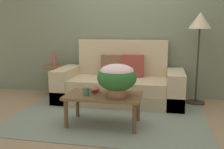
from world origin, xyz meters
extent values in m
plane|color=#997A56|center=(0.00, 0.00, 0.00)|extent=(14.00, 14.00, 0.00)
cube|color=slate|center=(0.00, 1.31, 1.47)|extent=(6.40, 0.12, 2.95)
cube|color=gray|center=(0.00, -0.09, 0.01)|extent=(2.79, 1.89, 0.01)
cube|color=tan|center=(0.00, 0.75, 0.12)|extent=(2.20, 0.93, 0.23)
cube|color=tan|center=(0.00, 0.72, 0.33)|extent=(1.64, 0.84, 0.19)
cube|color=tan|center=(0.00, 1.13, 0.64)|extent=(1.64, 0.17, 0.86)
cube|color=tan|center=(-0.96, 0.75, 0.29)|extent=(0.28, 0.93, 0.58)
cube|color=tan|center=(0.96, 0.75, 0.29)|extent=(0.28, 0.93, 0.58)
cube|color=#93382D|center=(0.21, 0.96, 0.62)|extent=(0.40, 0.20, 0.40)
cube|color=brown|center=(-0.17, 0.97, 0.62)|extent=(0.39, 0.18, 0.39)
cylinder|color=brown|center=(-0.46, -0.59, 0.19)|extent=(0.05, 0.05, 0.39)
cylinder|color=brown|center=(0.43, -0.59, 0.19)|extent=(0.05, 0.05, 0.39)
cylinder|color=brown|center=(-0.46, -0.14, 0.19)|extent=(0.05, 0.05, 0.39)
cylinder|color=brown|center=(0.43, -0.14, 0.19)|extent=(0.05, 0.05, 0.39)
cube|color=brown|center=(-0.01, -0.36, 0.41)|extent=(1.00, 0.57, 0.04)
cylinder|color=brown|center=(-1.30, 0.96, 0.01)|extent=(0.28, 0.28, 0.03)
cylinder|color=brown|center=(-1.30, 0.96, 0.29)|extent=(0.05, 0.05, 0.52)
cylinder|color=brown|center=(-1.30, 0.96, 0.56)|extent=(0.43, 0.43, 0.03)
cylinder|color=#2D2823|center=(1.32, 0.95, 0.01)|extent=(0.31, 0.31, 0.03)
cylinder|color=#2D2823|center=(1.32, 0.95, 0.66)|extent=(0.03, 0.03, 1.25)
cone|color=#C6B289|center=(1.32, 0.95, 1.42)|extent=(0.38, 0.38, 0.27)
cylinder|color=#A36B4C|center=(0.18, -0.40, 0.49)|extent=(0.25, 0.25, 0.13)
ellipsoid|color=#286028|center=(0.18, -0.40, 0.67)|extent=(0.51, 0.51, 0.34)
ellipsoid|color=beige|center=(0.18, -0.40, 0.75)|extent=(0.43, 0.43, 0.19)
cylinder|color=#3D664C|center=(-0.22, -0.45, 0.48)|extent=(0.09, 0.09, 0.10)
torus|color=#3D664C|center=(-0.17, -0.45, 0.48)|extent=(0.07, 0.01, 0.07)
cylinder|color=#B2382D|center=(-0.16, -0.27, 0.44)|extent=(0.05, 0.05, 0.02)
ellipsoid|color=#B2382D|center=(-0.16, -0.27, 0.46)|extent=(0.15, 0.15, 0.07)
cylinder|color=#934C42|center=(-1.30, 0.97, 0.68)|extent=(0.10, 0.10, 0.21)
cylinder|color=#934C42|center=(-1.30, 0.97, 0.83)|extent=(0.04, 0.04, 0.07)
camera|label=1|loc=(0.78, -3.63, 1.31)|focal=41.77mm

